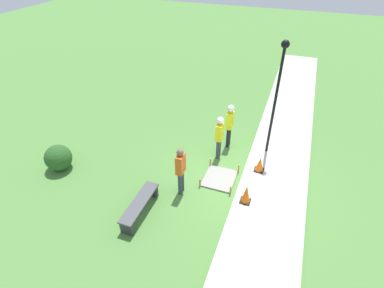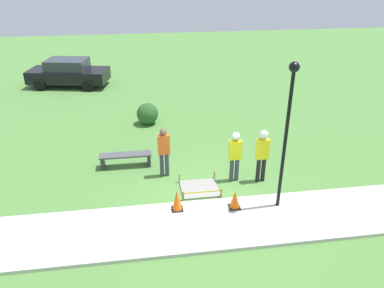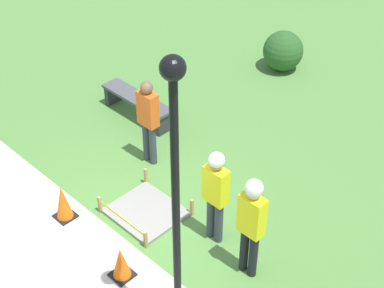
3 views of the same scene
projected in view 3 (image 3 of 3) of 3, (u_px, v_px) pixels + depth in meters
The scene contains 11 objects.
ground_plane at pixel (119, 238), 9.88m from camera, with size 60.00×60.00×0.00m, color #51843D.
sidewalk at pixel (63, 273), 9.21m from camera, with size 28.00×2.26×0.10m.
wet_concrete_patch at pixel (146, 212), 10.34m from camera, with size 1.25×1.13×0.35m.
traffic_cone_near_patch at pixel (63, 202), 9.95m from camera, with size 0.34×0.34×0.67m.
traffic_cone_far_patch at pixel (121, 263), 8.94m from camera, with size 0.34×0.34×0.58m.
park_bench at pixel (137, 103), 12.57m from camera, with size 1.85×0.44×0.50m.
worker_supervisor at pixel (252, 219), 8.63m from camera, with size 0.40×0.27×1.88m.
worker_assistant at pixel (216, 189), 9.25m from camera, with size 0.40×0.26×1.79m.
bystander_in_orange_shirt at pixel (148, 117), 10.94m from camera, with size 0.40×0.24×1.80m.
lamppost_near at pixel (175, 177), 6.64m from camera, with size 0.28×0.28×4.37m.
shrub_rounded_near at pixel (283, 51), 14.15m from camera, with size 0.97×0.97×0.97m.
Camera 3 is at (5.75, -4.07, 7.21)m, focal length 55.00 mm.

